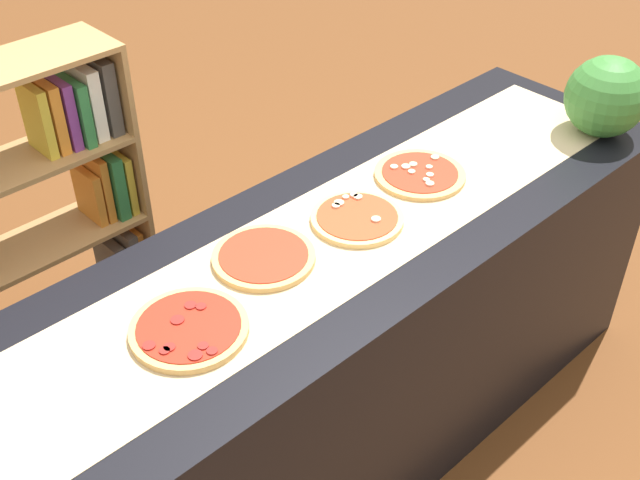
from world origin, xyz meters
The scene contains 9 objects.
ground_plane centered at (0.00, 0.00, 0.00)m, with size 12.00×12.00×0.00m, color brown.
counter centered at (0.00, 0.00, 0.47)m, with size 2.67×0.74×0.94m, color black.
parchment_paper centered at (0.00, 0.00, 0.94)m, with size 2.50×0.45×0.00m, color tan.
pizza_pepperoni_0 centered at (-0.48, -0.03, 0.95)m, with size 0.30×0.30×0.03m.
pizza_plain_1 centered at (-0.16, 0.06, 0.95)m, with size 0.29×0.29×0.02m.
pizza_mushroom_2 centered at (0.16, 0.01, 0.95)m, with size 0.28×0.28×0.03m.
pizza_mushroom_3 centered at (0.48, 0.04, 0.95)m, with size 0.29×0.29×0.02m.
watermelon centered at (1.15, -0.20, 1.08)m, with size 0.28×0.28×0.28m, color #387A33.
bookshelf centered at (-0.34, 0.93, 0.65)m, with size 0.76×0.27×1.32m.
Camera 1 is at (-1.23, -1.30, 2.33)m, focal length 44.43 mm.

